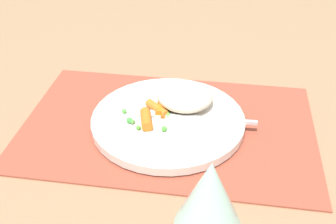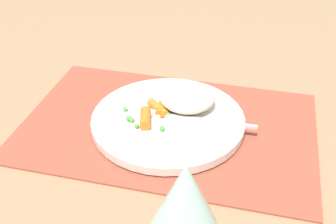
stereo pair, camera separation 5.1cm
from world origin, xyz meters
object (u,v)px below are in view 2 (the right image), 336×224
(rice_mound, at_px, (187,97))
(wine_glass, at_px, (185,200))
(fork, at_px, (182,117))
(carrot_portion, at_px, (153,112))
(plate, at_px, (168,120))

(rice_mound, xyz_separation_m, wine_glass, (-0.06, 0.30, 0.07))
(fork, relative_size, wine_glass, 1.26)
(rice_mound, height_order, wine_glass, wine_glass)
(carrot_portion, distance_m, fork, 0.05)
(plate, xyz_separation_m, wine_glass, (-0.08, 0.26, 0.10))
(carrot_portion, xyz_separation_m, wine_glass, (-0.11, 0.26, 0.09))
(carrot_portion, bearing_deg, wine_glass, 112.47)
(plate, relative_size, wine_glass, 1.58)
(carrot_portion, xyz_separation_m, fork, (-0.05, -0.00, -0.00))
(plate, height_order, carrot_portion, carrot_portion)
(carrot_portion, height_order, fork, carrot_portion)
(plate, xyz_separation_m, rice_mound, (-0.02, -0.04, 0.03))
(fork, distance_m, wine_glass, 0.29)
(rice_mound, distance_m, fork, 0.04)
(rice_mound, distance_m, carrot_portion, 0.07)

